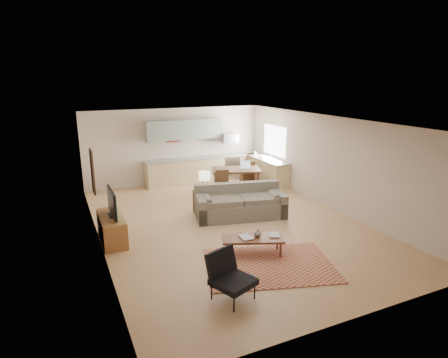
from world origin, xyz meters
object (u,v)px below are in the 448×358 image
console_table (205,201)px  armchair (233,277)px  dining_table (236,180)px  tv_credenza (112,228)px  coffee_table (253,246)px  sofa (240,202)px

console_table → armchair: bearing=-121.9°
armchair → dining_table: bearing=42.1°
tv_credenza → console_table: console_table is taller
coffee_table → armchair: 1.80m
sofa → tv_credenza: bearing=-165.1°
console_table → sofa: bearing=-63.3°
console_table → dining_table: 2.17m
armchair → console_table: 4.46m
armchair → tv_credenza: size_ratio=0.62×
sofa → armchair: sofa is taller
console_table → dining_table: dining_table is taller
coffee_table → tv_credenza: 3.35m
tv_credenza → console_table: bearing=18.8°
sofa → coffee_table: (-0.79, -2.14, -0.24)m
coffee_table → tv_credenza: (-2.68, 2.00, 0.11)m
sofa → dining_table: size_ratio=1.62×
armchair → sofa: bearing=40.1°
console_table → coffee_table: bearing=-107.5°
armchair → tv_credenza: bearing=93.4°
dining_table → sofa: bearing=-93.1°
sofa → tv_credenza: sofa is taller
dining_table → coffee_table: bearing=-91.5°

